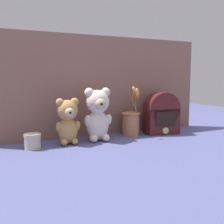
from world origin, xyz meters
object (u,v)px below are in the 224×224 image
Objects in this scene: teddy_bear_large at (98,113)px; teddy_bear_medium at (68,120)px; decorative_tin_tall at (32,141)px; flower_vase at (131,121)px; vintage_radio at (161,114)px.

teddy_bear_medium is at bearing -178.44° from teddy_bear_large.
teddy_bear_large is at bearing 3.61° from decorative_tin_tall.
flower_vase reaches higher than decorative_tin_tall.
decorative_tin_tall is (-0.82, -0.03, -0.09)m from vintage_radio.
flower_vase is (0.42, 0.05, -0.04)m from teddy_bear_medium.
vintage_radio is at bearing 2.07° from decorative_tin_tall.
vintage_radio is 3.09× the size of decorative_tin_tall.
teddy_bear_medium is 0.43m from flower_vase.
vintage_radio is at bearing -10.92° from flower_vase.
decorative_tin_tall is (-0.62, -0.07, -0.05)m from flower_vase.
teddy_bear_medium is at bearing -179.00° from vintage_radio.
flower_vase reaches higher than teddy_bear_medium.
teddy_bear_large reaches higher than decorative_tin_tall.
teddy_bear_large is 0.39m from decorative_tin_tall.
teddy_bear_large is at bearing -179.22° from vintage_radio.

